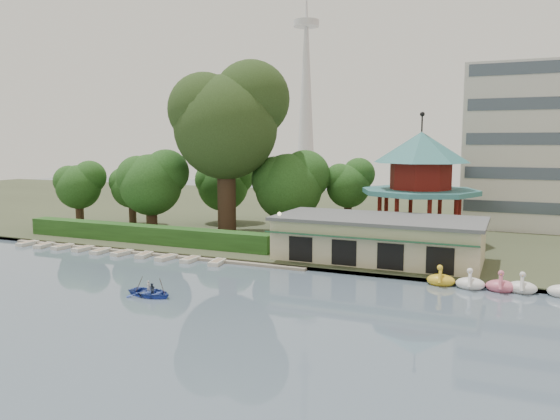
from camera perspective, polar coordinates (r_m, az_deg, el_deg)
The scene contains 13 objects.
ground_plane at distance 35.68m, azimuth -14.93°, elevation -11.19°, with size 220.00×220.00×0.00m, color slate.
shore at distance 81.95m, azimuth 8.23°, elevation -0.53°, with size 220.00×70.00×0.40m, color #424930.
embankment at distance 49.82m, azimuth -2.44°, elevation -5.52°, with size 220.00×0.60×0.30m, color gray.
dock at distance 55.94m, azimuth -13.64°, elevation -4.34°, with size 34.00×1.60×0.24m, color gray.
boathouse at distance 50.42m, azimuth 10.21°, elevation -2.90°, with size 18.60×9.39×3.90m.
pavilion at distance 59.22m, azimuth 14.45°, elevation 3.46°, with size 12.40×12.40×13.50m.
broadcast_tower at distance 179.48m, azimuth 2.75°, elevation 14.51°, with size 8.00×8.00×96.00m.
hedge at distance 60.10m, azimuth -14.06°, elevation -2.42°, with size 30.00×2.00×1.80m, color #27551E.
lamp_post at distance 50.12m, azimuth -0.07°, elevation -1.72°, with size 0.36×0.36×4.28m.
big_tree at distance 62.39m, azimuth -5.48°, elevation 9.52°, with size 12.87×11.99×19.82m.
small_trees at distance 66.93m, azimuth -7.09°, elevation 2.85°, with size 38.92×17.07×9.79m.
moored_rowboats at distance 56.88m, azimuth -17.08°, elevation -4.20°, with size 24.60×2.70×0.36m.
rowboat_with_passengers at distance 40.84m, azimuth -13.39°, elevation -8.05°, with size 5.26×4.02×2.01m.
Camera 1 is at (21.31, -26.37, 11.11)m, focal length 35.00 mm.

